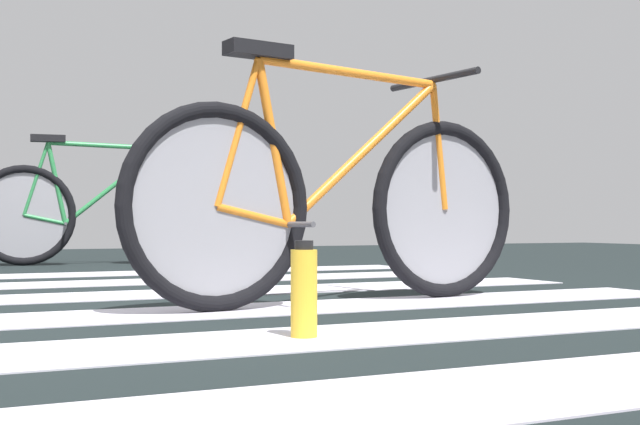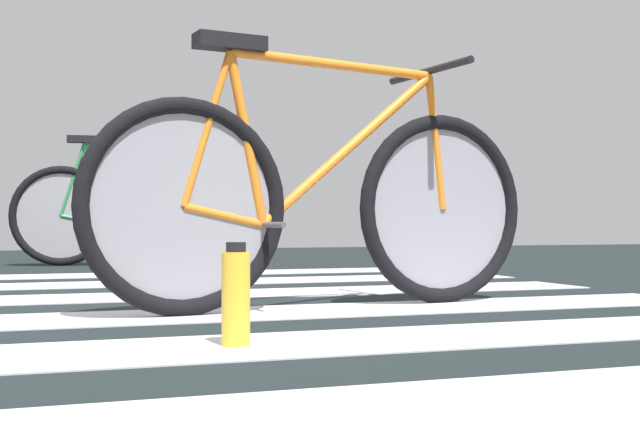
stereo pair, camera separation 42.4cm
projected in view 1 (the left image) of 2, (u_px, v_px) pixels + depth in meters
ground at (21, 313)px, 2.95m from camera, size 18.00×14.00×0.02m
crosswalk_markings at (13, 309)px, 2.98m from camera, size 5.42×4.27×0.00m
bicycle_1_of_3 at (340, 201)px, 3.16m from camera, size 1.73×0.52×0.93m
bicycle_3_of_3 at (98, 212)px, 6.19m from camera, size 1.73×0.52×0.93m
water_bottle at (304, 292)px, 2.23m from camera, size 0.07×0.07×0.26m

